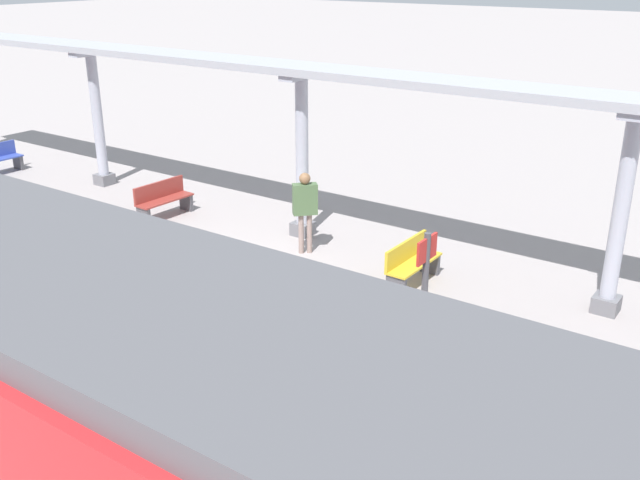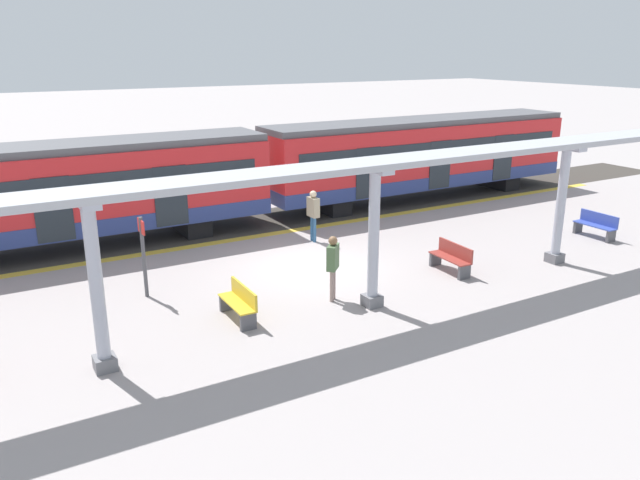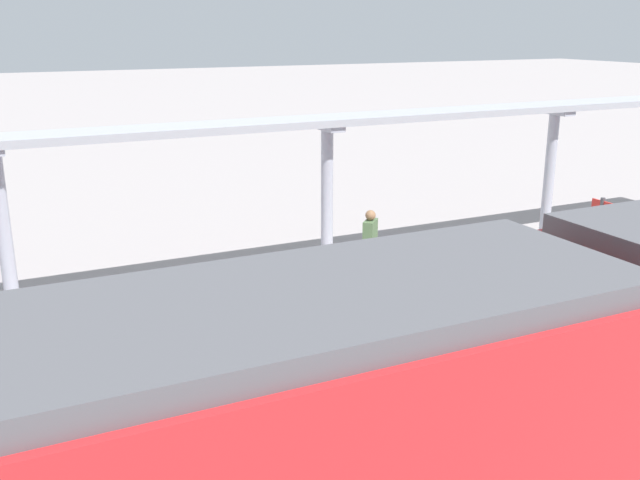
# 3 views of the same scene
# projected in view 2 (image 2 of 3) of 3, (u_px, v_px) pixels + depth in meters

# --- Properties ---
(ground_plane) EXTENTS (176.00, 176.00, 0.00)m
(ground_plane) POSITION_uv_depth(u_px,v_px,m) (312.00, 266.00, 19.04)
(ground_plane) COLOR #9C9393
(tactile_edge_strip) EXTENTS (0.40, 34.48, 0.01)m
(tactile_edge_strip) POSITION_uv_depth(u_px,v_px,m) (261.00, 236.00, 22.10)
(tactile_edge_strip) COLOR gold
(tactile_edge_strip) RESTS_ON ground
(trackbed) EXTENTS (3.20, 46.48, 0.01)m
(trackbed) POSITION_uv_depth(u_px,v_px,m) (241.00, 224.00, 23.59)
(trackbed) COLOR #38332D
(trackbed) RESTS_ON ground
(train_near_carriage) EXTENTS (2.65, 14.54, 3.48)m
(train_near_carriage) POSITION_uv_depth(u_px,v_px,m) (47.00, 197.00, 19.89)
(train_near_carriage) COLOR red
(train_near_carriage) RESTS_ON ground
(train_far_carriage) EXTENTS (2.65, 14.54, 3.48)m
(train_far_carriage) POSITION_uv_depth(u_px,v_px,m) (420.00, 157.00, 27.10)
(train_far_carriage) COLOR red
(train_far_carriage) RESTS_ON ground
(canopy_pillar_second) EXTENTS (1.10, 0.44, 3.63)m
(canopy_pillar_second) POSITION_uv_depth(u_px,v_px,m) (96.00, 287.00, 12.38)
(canopy_pillar_second) COLOR slate
(canopy_pillar_second) RESTS_ON ground
(canopy_pillar_third) EXTENTS (1.10, 0.44, 3.63)m
(canopy_pillar_third) POSITION_uv_depth(u_px,v_px,m) (374.00, 238.00, 15.57)
(canopy_pillar_third) COLOR slate
(canopy_pillar_third) RESTS_ON ground
(canopy_pillar_fourth) EXTENTS (1.10, 0.44, 3.63)m
(canopy_pillar_fourth) POSITION_uv_depth(u_px,v_px,m) (561.00, 205.00, 18.84)
(canopy_pillar_fourth) COLOR slate
(canopy_pillar_fourth) RESTS_ON ground
(canopy_beam) EXTENTS (1.20, 27.50, 0.16)m
(canopy_beam) POSITION_uv_depth(u_px,v_px,m) (382.00, 163.00, 15.11)
(canopy_beam) COLOR #A8AAB2
(canopy_beam) RESTS_ON canopy_pillar_nearest
(bench_near_end) EXTENTS (1.52, 0.50, 0.86)m
(bench_near_end) POSITION_uv_depth(u_px,v_px,m) (452.00, 258.00, 18.43)
(bench_near_end) COLOR maroon
(bench_near_end) RESTS_ON ground
(bench_mid_platform) EXTENTS (1.50, 0.44, 0.86)m
(bench_mid_platform) POSITION_uv_depth(u_px,v_px,m) (596.00, 225.00, 21.82)
(bench_mid_platform) COLOR #3549A6
(bench_mid_platform) RESTS_ON ground
(bench_far_end) EXTENTS (1.50, 0.45, 0.86)m
(bench_far_end) POSITION_uv_depth(u_px,v_px,m) (240.00, 302.00, 15.20)
(bench_far_end) COLOR gold
(bench_far_end) RESTS_ON ground
(platform_info_sign) EXTENTS (0.56, 0.10, 2.20)m
(platform_info_sign) POSITION_uv_depth(u_px,v_px,m) (143.00, 249.00, 16.34)
(platform_info_sign) COLOR #4C4C51
(platform_info_sign) RESTS_ON ground
(passenger_waiting_near_edge) EXTENTS (0.52, 0.24, 1.78)m
(passenger_waiting_near_edge) POSITION_uv_depth(u_px,v_px,m) (313.00, 210.00, 21.12)
(passenger_waiting_near_edge) COLOR #2F5A84
(passenger_waiting_near_edge) RESTS_ON ground
(passenger_by_the_benches) EXTENTS (0.52, 0.52, 1.76)m
(passenger_by_the_benches) POSITION_uv_depth(u_px,v_px,m) (333.00, 261.00, 16.15)
(passenger_by_the_benches) COLOR gray
(passenger_by_the_benches) RESTS_ON ground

